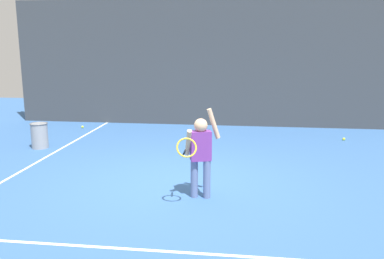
{
  "coord_description": "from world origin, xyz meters",
  "views": [
    {
      "loc": [
        1.12,
        -6.4,
        2.26
      ],
      "look_at": [
        0.25,
        0.3,
        0.85
      ],
      "focal_mm": 38.31,
      "sensor_mm": 36.0,
      "label": 1
    }
  ],
  "objects_px": {
    "tennis_player": "(200,151)",
    "tennis_ball_3": "(344,139)",
    "ball_hopper": "(39,135)",
    "tennis_ball_1": "(83,127)",
    "tennis_ball_0": "(196,142)"
  },
  "relations": [
    {
      "from": "ball_hopper",
      "to": "tennis_ball_0",
      "type": "xyz_separation_m",
      "value": [
        3.39,
        0.83,
        -0.26
      ]
    },
    {
      "from": "tennis_ball_1",
      "to": "tennis_ball_3",
      "type": "height_order",
      "value": "same"
    },
    {
      "from": "ball_hopper",
      "to": "tennis_ball_1",
      "type": "height_order",
      "value": "ball_hopper"
    },
    {
      "from": "ball_hopper",
      "to": "tennis_player",
      "type": "bearing_deg",
      "value": -33.42
    },
    {
      "from": "ball_hopper",
      "to": "tennis_ball_1",
      "type": "xyz_separation_m",
      "value": [
        0.07,
        2.23,
        -0.26
      ]
    },
    {
      "from": "tennis_player",
      "to": "ball_hopper",
      "type": "height_order",
      "value": "tennis_player"
    },
    {
      "from": "tennis_ball_3",
      "to": "tennis_player",
      "type": "bearing_deg",
      "value": -125.85
    },
    {
      "from": "tennis_ball_0",
      "to": "tennis_ball_3",
      "type": "relative_size",
      "value": 1.0
    },
    {
      "from": "tennis_player",
      "to": "tennis_ball_3",
      "type": "height_order",
      "value": "tennis_player"
    },
    {
      "from": "tennis_ball_1",
      "to": "tennis_ball_0",
      "type": "bearing_deg",
      "value": -22.87
    },
    {
      "from": "tennis_ball_3",
      "to": "ball_hopper",
      "type": "bearing_deg",
      "value": -166.7
    },
    {
      "from": "tennis_ball_1",
      "to": "tennis_ball_3",
      "type": "distance_m",
      "value": 6.82
    },
    {
      "from": "tennis_ball_1",
      "to": "tennis_ball_3",
      "type": "bearing_deg",
      "value": -5.12
    },
    {
      "from": "tennis_player",
      "to": "ball_hopper",
      "type": "xyz_separation_m",
      "value": [
        -3.86,
        2.54,
        -0.44
      ]
    },
    {
      "from": "tennis_player",
      "to": "tennis_ball_3",
      "type": "xyz_separation_m",
      "value": [
        3.01,
        4.17,
        -0.69
      ]
    }
  ]
}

